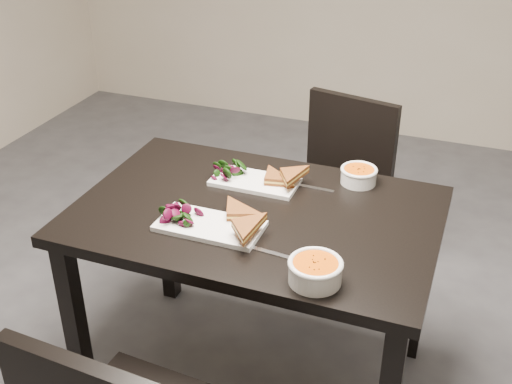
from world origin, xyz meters
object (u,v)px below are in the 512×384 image
plate_near (210,226)px  soup_bowl_far (359,175)px  table (256,235)px  soup_bowl_near (315,270)px  plate_far (255,182)px  chair_far (338,182)px

plate_near → soup_bowl_far: 0.60m
table → soup_bowl_near: (0.29, -0.30, 0.14)m
soup_bowl_near → plate_far: (-0.36, 0.48, -0.03)m
chair_far → plate_near: bearing=-89.5°
chair_far → soup_bowl_near: bearing=-67.5°
plate_near → soup_bowl_near: soup_bowl_near is taller
soup_bowl_near → soup_bowl_far: 0.61m
table → soup_bowl_near: size_ratio=7.72×
table → plate_far: plate_far is taller
chair_far → table: bearing=-84.8°
chair_far → plate_near: (-0.19, -0.93, 0.27)m
soup_bowl_near → plate_far: soup_bowl_near is taller
chair_far → plate_far: chair_far is taller
table → plate_far: (-0.07, 0.17, 0.11)m
plate_far → soup_bowl_near: bearing=-52.8°
table → chair_far: size_ratio=1.41×
table → soup_bowl_far: 0.43m
soup_bowl_near → plate_far: size_ratio=0.50×
soup_bowl_far → soup_bowl_near: bearing=-88.4°
chair_far → plate_near: 0.99m
table → plate_far: size_ratio=3.89×
table → plate_far: 0.21m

